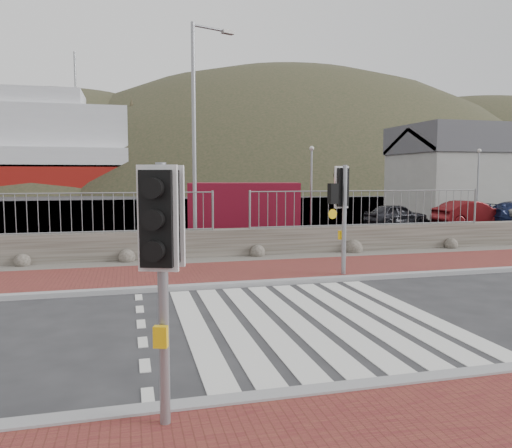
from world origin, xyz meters
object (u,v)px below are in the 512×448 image
object	(u,v)px
shipping_container	(245,205)
car_a	(396,215)
car_b	(470,213)
streetlight	(197,126)
traffic_signal_near	(162,239)
traffic_signal_far	(343,196)

from	to	relation	value
shipping_container	car_a	distance (m)	7.91
car_b	car_a	bearing A→B (deg)	74.05
car_b	streetlight	bearing A→B (deg)	107.40
streetlight	car_b	world-z (taller)	streetlight
traffic_signal_near	car_a	distance (m)	22.47
traffic_signal_far	shipping_container	xyz separation A→B (m)	(0.33, 12.51, -0.96)
traffic_signal_far	car_b	distance (m)	16.08
traffic_signal_near	car_a	bearing A→B (deg)	73.37
car_a	car_b	size ratio (longest dim) A/B	0.86
shipping_container	traffic_signal_near	bearing A→B (deg)	-91.22
shipping_container	car_a	bearing A→B (deg)	6.33
shipping_container	car_b	distance (m)	11.83
traffic_signal_near	car_a	world-z (taller)	traffic_signal_near
traffic_signal_far	streetlight	bearing A→B (deg)	-68.76
streetlight	shipping_container	bearing A→B (deg)	46.13
traffic_signal_near	car_b	distance (m)	24.32
traffic_signal_near	streetlight	distance (m)	11.85
streetlight	car_b	size ratio (longest dim) A/B	1.89
streetlight	car_b	distance (m)	16.55
shipping_container	traffic_signal_far	bearing A→B (deg)	-77.28
car_a	shipping_container	bearing A→B (deg)	73.33
traffic_signal_near	streetlight	bearing A→B (deg)	99.67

